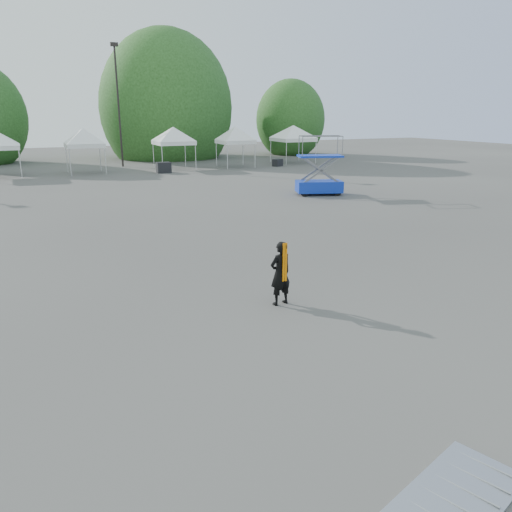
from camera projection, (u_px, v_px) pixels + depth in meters
name	position (u px, v px, depth m)	size (l,w,h in m)	color
ground	(244.00, 285.00, 13.41)	(120.00, 120.00, 0.00)	#474442
light_pole_east	(118.00, 99.00, 40.87)	(0.60, 0.25, 9.80)	black
tree_mid_e	(167.00, 108.00, 49.61)	(5.12, 5.12, 7.79)	#382314
tree_far_e	(290.00, 120.00, 53.56)	(3.84, 3.84, 5.84)	#382314
tent_e	(83.00, 132.00, 36.85)	(3.79, 3.79, 3.88)	silver
tent_f	(173.00, 130.00, 39.89)	(4.14, 4.14, 3.88)	silver
tent_g	(235.00, 130.00, 41.13)	(3.77, 3.77, 3.88)	silver
tent_h	(293.00, 128.00, 44.56)	(4.53, 4.53, 3.88)	silver
man	(280.00, 273.00, 11.86)	(0.62, 0.46, 1.57)	black
scissor_lift	(320.00, 165.00, 27.54)	(2.78, 2.02, 3.23)	#0E24B8
barrier_left	(456.00, 496.00, 6.00)	(2.17, 1.54, 0.06)	#9DA0A5
crate_mid	(164.00, 168.00, 37.90)	(1.03, 0.80, 0.80)	black
crate_east	(278.00, 163.00, 42.52)	(0.77, 0.60, 0.60)	black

